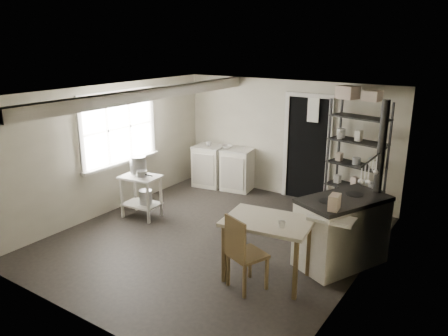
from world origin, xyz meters
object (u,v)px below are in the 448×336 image
Objects in this scene: prep_table at (141,195)px; stove at (341,235)px; base_cabinets at (223,166)px; work_table at (267,252)px; chair at (248,253)px; stockpot at (138,165)px; flour_sack at (340,210)px; shelf_rack at (356,165)px.

prep_table is 3.51m from stove.
base_cabinets is 3.74m from work_table.
stove reaches higher than work_table.
base_cabinets is 3.93m from chair.
stockpot is 3.56m from flour_sack.
work_table is at bearing -94.25° from flour_sack.
work_table is (-0.26, -2.69, -0.57)m from shelf_rack.
chair reaches higher than stove.
stove is (3.50, 0.32, 0.04)m from prep_table.
prep_table is at bearing 167.83° from work_table.
stockpot is at bearing 154.53° from prep_table.
chair is (-0.10, -0.33, 0.10)m from work_table.
flour_sack is at bearing 106.27° from chair.
work_table is (2.91, -0.65, -0.56)m from stockpot.
work_table reaches higher than flour_sack.
chair reaches higher than work_table.
shelf_rack is at bearing -10.83° from base_cabinets.
stockpot is at bearing -109.51° from base_cabinets.
shelf_rack reaches higher than stove.
flour_sack is (-0.49, 1.36, -0.20)m from stove.
base_cabinets is 1.34× the size of chair.
shelf_rack is at bearing 84.40° from work_table.
stockpot is (-0.07, 0.03, 0.54)m from prep_table.
shelf_rack reaches higher than chair.
prep_table is 1.47× the size of flour_sack.
shelf_rack reaches higher than base_cabinets.
shelf_rack is 4.03× the size of flour_sack.
chair is (2.74, -0.94, 0.08)m from prep_table.
prep_table is at bearing -133.31° from shelf_rack.
stockpot reaches higher than stove.
stove is at bearing 81.02° from chair.
base_cabinets reaches higher than flour_sack.
base_cabinets is 0.64× the size of shelf_rack.
base_cabinets is 2.58× the size of flour_sack.
stove is 2.43× the size of flour_sack.
stockpot reaches higher than base_cabinets.
stove is at bearing 4.53° from stockpot.
shelf_rack is 3.08m from chair.
base_cabinets reaches higher than prep_table.
shelf_rack is 0.82m from flour_sack.
base_cabinets reaches higher than work_table.
flour_sack is at bearing 29.09° from prep_table.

